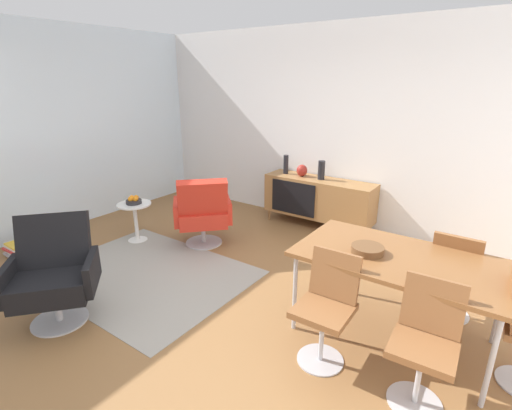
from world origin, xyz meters
name	(u,v)px	position (x,y,z in m)	size (l,w,h in m)	color
ground_plane	(224,300)	(0.00, 0.00, 0.00)	(8.32, 8.32, 0.00)	olive
wall_back	(340,129)	(0.00, 2.60, 1.40)	(6.80, 0.12, 2.80)	white
wall_window_left	(38,132)	(-3.20, 0.00, 1.40)	(0.12, 5.60, 2.80)	silver
sideboard	(318,198)	(-0.14, 2.30, 0.44)	(1.60, 0.45, 0.72)	olive
vase_cobalt	(321,170)	(-0.12, 2.30, 0.85)	(0.10, 0.10, 0.27)	black
vase_sculptural_dark	(302,170)	(-0.42, 2.30, 0.81)	(0.16, 0.16, 0.17)	maroon
vase_ceramic_small	(286,164)	(-0.70, 2.30, 0.86)	(0.07, 0.07, 0.28)	black
dining_table	(400,262)	(1.50, 0.40, 0.70)	(1.60, 0.90, 0.74)	brown
wooden_bowl_on_table	(368,249)	(1.26, 0.32, 0.77)	(0.26, 0.26, 0.06)	brown
dining_chair_back_right	(455,272)	(1.85, 0.96, 0.47)	(0.41, 0.43, 0.86)	brown
dining_chair_front_left	(327,304)	(1.15, -0.16, 0.47)	(0.41, 0.43, 0.86)	brown
dining_chair_front_right	(426,340)	(1.85, -0.16, 0.47)	(0.42, 0.44, 0.86)	brown
lounge_chair_red	(203,212)	(-1.04, 0.84, 0.47)	(0.91, 0.91, 0.95)	red
armchair_black_shell	(53,271)	(-1.04, -1.08, 0.47)	(0.91, 0.91, 0.95)	black
side_table_round	(136,218)	(-1.89, 0.44, 0.32)	(0.44, 0.44, 0.52)	white
fruit_bowl	(134,200)	(-1.89, 0.44, 0.56)	(0.20, 0.20, 0.11)	#262628
magazine_stack	(24,248)	(-2.70, -0.65, 0.08)	(0.32, 0.40, 0.16)	#3F7F4C
area_rug	(146,274)	(-1.04, -0.12, 0.00)	(2.20, 1.70, 0.01)	gray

